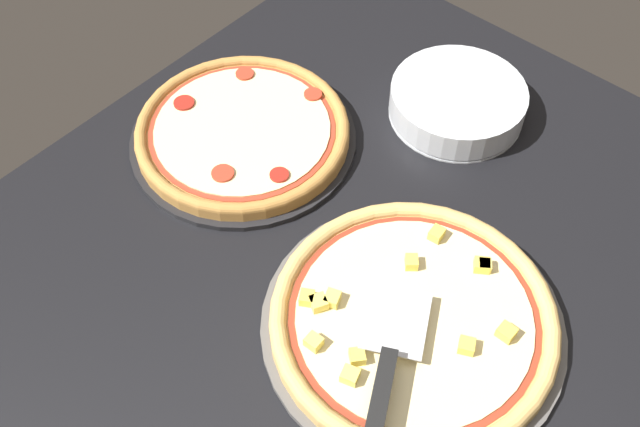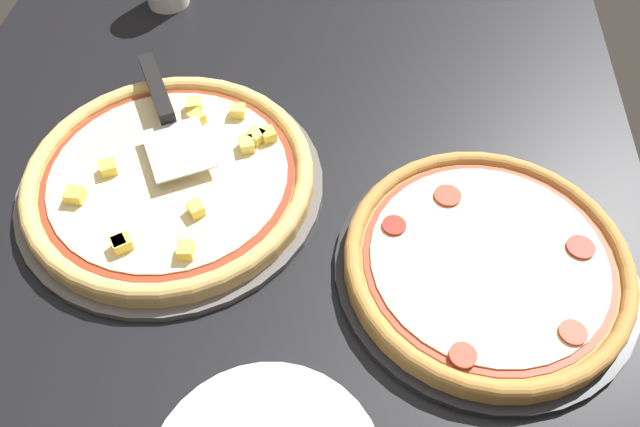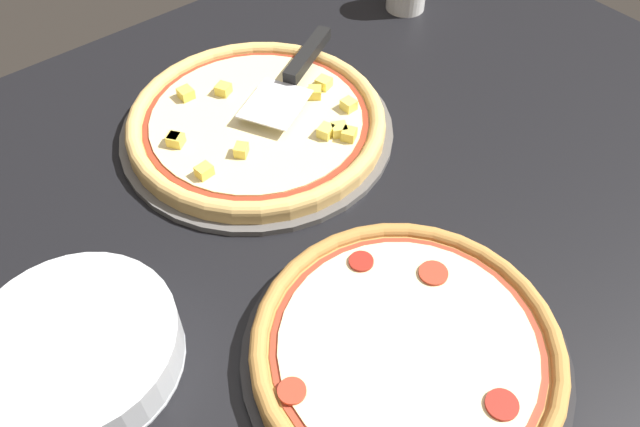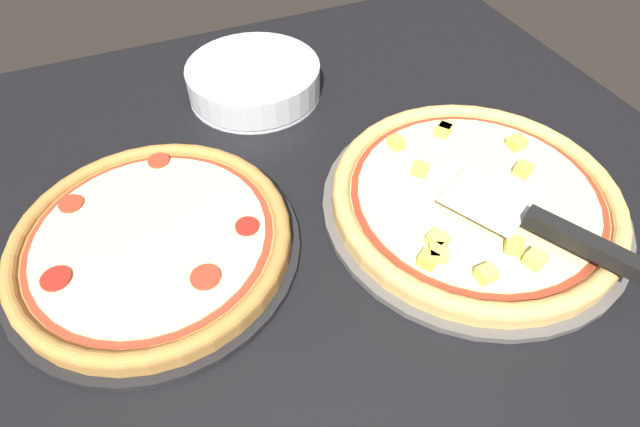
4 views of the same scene
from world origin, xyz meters
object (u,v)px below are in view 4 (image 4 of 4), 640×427
Objects in this scene: pizza_front at (475,196)px; serving_spatula at (559,232)px; plate_stack at (254,80)px; pizza_back at (152,239)px.

pizza_front is 1.63× the size of serving_spatula.
plate_stack is (49.19, 22.67, -2.61)cm from serving_spatula.
pizza_front is at bearing -153.09° from plate_stack.
serving_spatula is (-11.18, -3.38, 3.04)cm from pizza_front.
plate_stack is at bearing 26.91° from pizza_front.
pizza_front is at bearing 16.82° from serving_spatula.
serving_spatula is at bearing -114.54° from pizza_back.
pizza_back is 50.11cm from serving_spatula.
plate_stack is (38.01, 19.30, 0.43)cm from pizza_front.
pizza_front is 42.63cm from plate_stack.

